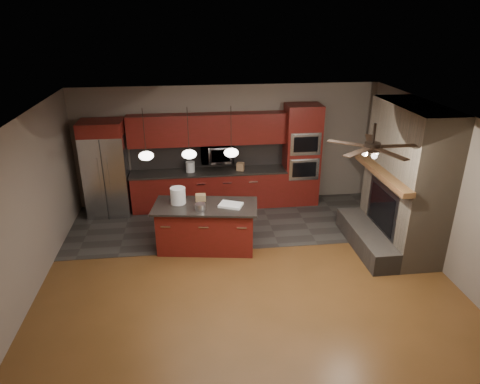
{
  "coord_description": "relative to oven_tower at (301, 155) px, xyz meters",
  "views": [
    {
      "loc": [
        -0.88,
        -6.59,
        4.3
      ],
      "look_at": [
        -0.0,
        0.6,
        1.23
      ],
      "focal_mm": 32.0,
      "sensor_mm": 36.0,
      "label": 1
    }
  ],
  "objects": [
    {
      "name": "pendant_right",
      "position": [
        -1.85,
        -1.99,
        0.77
      ],
      "size": [
        0.26,
        0.26,
        0.92
      ],
      "color": "black",
      "rests_on": "ceiling"
    },
    {
      "name": "counter_box",
      "position": [
        -1.44,
        -0.04,
        -0.2
      ],
      "size": [
        0.2,
        0.18,
        0.18
      ],
      "primitive_type": "cube",
      "rotation": [
        0.0,
        0.0,
        -0.35
      ],
      "color": "#916C4B",
      "rests_on": "back_cabinetry"
    },
    {
      "name": "ceiling",
      "position": [
        -1.7,
        -2.69,
        1.61
      ],
      "size": [
        7.0,
        6.0,
        0.02
      ],
      "primitive_type": "cube",
      "color": "white",
      "rests_on": "back_wall"
    },
    {
      "name": "paint_can",
      "position": [
        -2.45,
        -2.12,
        -0.21
      ],
      "size": [
        0.24,
        0.24,
        0.12
      ],
      "primitive_type": "cylinder",
      "rotation": [
        0.0,
        0.0,
        -0.38
      ],
      "color": "#B5B4B9",
      "rests_on": "kitchen_island"
    },
    {
      "name": "back_wall",
      "position": [
        -1.7,
        0.31,
        0.21
      ],
      "size": [
        7.0,
        0.02,
        2.8
      ],
      "primitive_type": "cube",
      "color": "#6D6057",
      "rests_on": "ground"
    },
    {
      "name": "right_wall",
      "position": [
        1.8,
        -2.69,
        0.21
      ],
      "size": [
        0.02,
        6.0,
        2.8
      ],
      "primitive_type": "cube",
      "color": "#6D6057",
      "rests_on": "ground"
    },
    {
      "name": "microwave",
      "position": [
        -1.98,
        0.06,
        0.11
      ],
      "size": [
        0.73,
        0.41,
        0.5
      ],
      "primitive_type": "imported",
      "color": "silver",
      "rests_on": "back_cabinetry"
    },
    {
      "name": "paint_tray",
      "position": [
        -1.87,
        -2.02,
        -0.25
      ],
      "size": [
        0.5,
        0.44,
        0.04
      ],
      "primitive_type": "cube",
      "rotation": [
        0.0,
        0.0,
        -0.41
      ],
      "color": "white",
      "rests_on": "kitchen_island"
    },
    {
      "name": "pendant_center",
      "position": [
        -2.6,
        -1.99,
        0.77
      ],
      "size": [
        0.26,
        0.26,
        0.92
      ],
      "color": "black",
      "rests_on": "ceiling"
    },
    {
      "name": "back_cabinetry",
      "position": [
        -2.18,
        0.05,
        -0.3
      ],
      "size": [
        3.59,
        0.64,
        2.2
      ],
      "color": "maroon",
      "rests_on": "ground"
    },
    {
      "name": "kitchen_island",
      "position": [
        -2.34,
        -1.93,
        -0.73
      ],
      "size": [
        2.07,
        1.18,
        0.92
      ],
      "rotation": [
        0.0,
        0.0,
        -0.15
      ],
      "color": "maroon",
      "rests_on": "ground"
    },
    {
      "name": "ceiling_fan",
      "position": [
        0.1,
        -3.49,
        1.27
      ],
      "size": [
        1.27,
        1.33,
        0.41
      ],
      "color": "black",
      "rests_on": "ceiling"
    },
    {
      "name": "fireplace_column",
      "position": [
        1.34,
        -2.29,
        0.11
      ],
      "size": [
        1.3,
        2.1,
        2.8
      ],
      "color": "#776855",
      "rests_on": "ground"
    },
    {
      "name": "cardboard_box",
      "position": [
        -2.42,
        -1.69,
        -0.21
      ],
      "size": [
        0.2,
        0.15,
        0.13
      ],
      "primitive_type": "cube",
      "rotation": [
        0.0,
        0.0,
        -0.02
      ],
      "color": "olive",
      "rests_on": "kitchen_island"
    },
    {
      "name": "left_wall",
      "position": [
        -5.2,
        -2.69,
        0.21
      ],
      "size": [
        0.02,
        6.0,
        2.8
      ],
      "primitive_type": "cube",
      "color": "#6D6057",
      "rests_on": "ground"
    },
    {
      "name": "counter_bucket",
      "position": [
        -2.59,
        0.01,
        -0.17
      ],
      "size": [
        0.22,
        0.22,
        0.24
      ],
      "primitive_type": "cylinder",
      "rotation": [
        0.0,
        0.0,
        -0.09
      ],
      "color": "silver",
      "rests_on": "back_cabinetry"
    },
    {
      "name": "oven_tower",
      "position": [
        0.0,
        0.0,
        0.0
      ],
      "size": [
        0.8,
        0.63,
        2.38
      ],
      "color": "maroon",
      "rests_on": "ground"
    },
    {
      "name": "pendant_left",
      "position": [
        -3.35,
        -1.99,
        0.77
      ],
      "size": [
        0.26,
        0.26,
        0.92
      ],
      "color": "black",
      "rests_on": "ceiling"
    },
    {
      "name": "white_bucket",
      "position": [
        -2.85,
        -1.77,
        -0.12
      ],
      "size": [
        0.39,
        0.39,
        0.31
      ],
      "primitive_type": "cylinder",
      "rotation": [
        0.0,
        0.0,
        -0.46
      ],
      "color": "silver",
      "rests_on": "kitchen_island"
    },
    {
      "name": "slate_tile_patch",
      "position": [
        -1.7,
        -0.89,
        -1.19
      ],
      "size": [
        7.0,
        2.4,
        0.01
      ],
      "primitive_type": "cube",
      "color": "#312F2C",
      "rests_on": "ground"
    },
    {
      "name": "refrigerator",
      "position": [
        -4.45,
        -0.07,
        -0.11
      ],
      "size": [
        0.93,
        0.75,
        2.16
      ],
      "color": "silver",
      "rests_on": "ground"
    },
    {
      "name": "ground",
      "position": [
        -1.7,
        -2.69,
        -1.19
      ],
      "size": [
        7.0,
        7.0,
        0.0
      ],
      "primitive_type": "plane",
      "color": "brown",
      "rests_on": "ground"
    }
  ]
}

